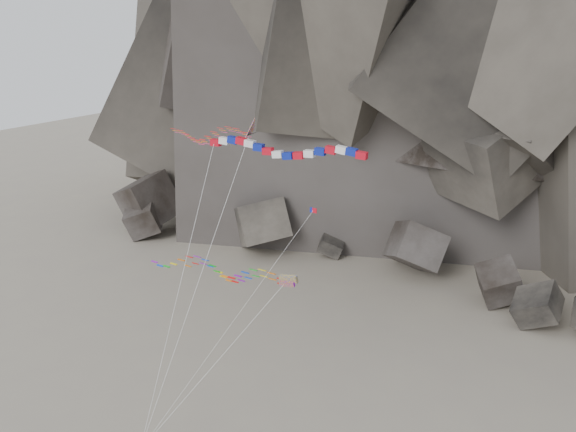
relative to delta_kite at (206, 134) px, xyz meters
The scene contains 6 objects.
ground 23.51m from the delta_kite, 44.27° to the right, with size 260.00×260.00×0.00m, color gray.
boulder_field 37.24m from the delta_kite, 100.62° to the left, with size 84.49×16.09×9.93m.
delta_kite is the anchor object (origin of this frame).
banner_kite 7.52m from the delta_kite, ahead, with size 13.13×13.64×21.79m.
parafoil_kite 11.01m from the delta_kite, 45.89° to the right, with size 15.95×11.23×11.95m.
pennant_kite 12.04m from the delta_kite, 13.35° to the right, with size 7.53×12.49×16.92m.
Camera 1 is at (34.01, -40.72, 33.86)m, focal length 45.00 mm.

